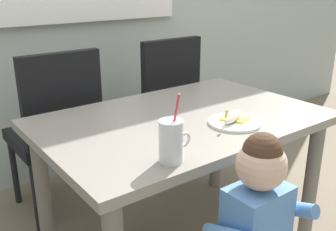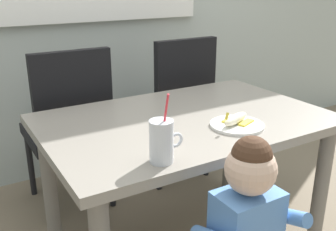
{
  "view_description": "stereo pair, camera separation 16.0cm",
  "coord_description": "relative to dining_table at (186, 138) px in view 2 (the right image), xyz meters",
  "views": [
    {
      "loc": [
        -1.05,
        -1.29,
        1.3
      ],
      "look_at": [
        -0.15,
        -0.08,
        0.77
      ],
      "focal_mm": 41.46,
      "sensor_mm": 36.0,
      "label": 1
    },
    {
      "loc": [
        -0.92,
        -1.38,
        1.3
      ],
      "look_at": [
        -0.15,
        -0.08,
        0.77
      ],
      "focal_mm": 41.46,
      "sensor_mm": 36.0,
      "label": 2
    }
  ],
  "objects": [
    {
      "name": "toddler_standing",
      "position": [
        -0.12,
        -0.57,
        -0.08
      ],
      "size": [
        0.33,
        0.24,
        0.84
      ],
      "color": "#3F4760",
      "rests_on": "ground"
    },
    {
      "name": "snack_plate",
      "position": [
        0.12,
        -0.21,
        0.11
      ],
      "size": [
        0.23,
        0.23,
        0.01
      ],
      "primitive_type": "cylinder",
      "color": "white",
      "rests_on": "dining_table"
    },
    {
      "name": "dining_table",
      "position": [
        0.0,
        0.0,
        0.0
      ],
      "size": [
        1.29,
        0.85,
        0.71
      ],
      "color": "gray",
      "rests_on": "ground"
    },
    {
      "name": "peeled_banana",
      "position": [
        0.12,
        -0.2,
        0.13
      ],
      "size": [
        0.18,
        0.13,
        0.07
      ],
      "rotation": [
        0.0,
        0.0,
        0.36
      ],
      "color": "#F4EAC6",
      "rests_on": "snack_plate"
    },
    {
      "name": "dining_chair_left",
      "position": [
        -0.35,
        0.64,
        -0.06
      ],
      "size": [
        0.44,
        0.45,
        0.96
      ],
      "rotation": [
        0.0,
        0.0,
        3.14
      ],
      "color": "black",
      "rests_on": "ground"
    },
    {
      "name": "dining_chair_right",
      "position": [
        0.36,
        0.67,
        -0.06
      ],
      "size": [
        0.44,
        0.45,
        0.96
      ],
      "rotation": [
        0.0,
        0.0,
        3.14
      ],
      "color": "black",
      "rests_on": "ground"
    },
    {
      "name": "milk_cup",
      "position": [
        -0.32,
        -0.33,
        0.17
      ],
      "size": [
        0.13,
        0.08,
        0.25
      ],
      "color": "silver",
      "rests_on": "dining_table"
    }
  ]
}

